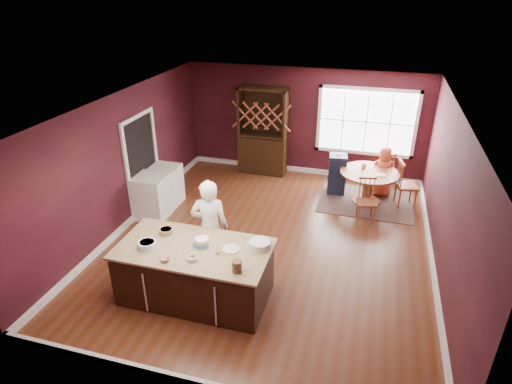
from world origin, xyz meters
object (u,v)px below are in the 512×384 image
dryer (166,185)px  hutch (263,131)px  high_chair (337,173)px  baker (210,227)px  chair_south (367,201)px  toddler (338,160)px  dining_table (369,181)px  chair_east (407,184)px  washer (152,197)px  chair_north (382,171)px  layer_cake (202,242)px  seated_woman (383,171)px  kitchen_island (195,273)px

dryer → hutch: bearing=54.7°
high_chair → baker: bearing=-122.4°
baker → chair_south: (2.49, 2.48, -0.39)m
chair_south → toddler: chair_south is taller
chair_south → high_chair: bearing=111.5°
dining_table → dryer: dryer is taller
baker → toddler: (1.73, 3.70, -0.05)m
chair_east → toddler: 1.63m
toddler → washer: toddler is taller
chair_north → washer: bearing=-3.2°
toddler → dining_table: bearing=-25.0°
chair_east → dryer: (-5.19, -1.33, -0.09)m
layer_cake → seated_woman: bearing=59.0°
toddler → washer: 4.27m
chair_north → chair_east: bearing=95.6°
layer_cake → high_chair: (1.63, 4.28, -0.49)m
chair_north → seated_woman: size_ratio=0.82×
toddler → high_chair: bearing=-59.8°
dining_table → seated_woman: bearing=57.1°
layer_cake → chair_east: bearing=51.6°
kitchen_island → toddler: (1.71, 4.41, 0.37)m
baker → washer: size_ratio=1.85×
seated_woman → washer: (-4.66, -2.38, -0.13)m
seated_woman → hutch: hutch is taller
layer_cake → toddler: layer_cake is taller
chair_south → high_chair: (-0.74, 1.19, 0.02)m
toddler → hutch: bearing=161.1°
kitchen_island → dryer: bearing=124.2°
dryer → chair_east: bearing=14.4°
layer_cake → washer: 2.91m
chair_east → washer: (-5.19, -1.97, -0.07)m
high_chair → toddler: (-0.02, 0.03, 0.32)m
high_chair → washer: bearing=-155.3°
high_chair → dryer: (-3.63, -1.59, -0.05)m
toddler → dryer: 3.97m
baker → dryer: size_ratio=1.93×
kitchen_island → chair_east: size_ratio=2.17×
high_chair → hutch: 2.21m
dining_table → layer_cake: (-2.36, -3.96, 0.45)m
dining_table → hutch: 2.98m
kitchen_island → hutch: hutch is taller
high_chair → washer: high_chair is taller
kitchen_island → dining_table: (2.46, 4.06, 0.10)m
chair_south → hutch: hutch is taller
chair_south → dryer: bearing=174.8°
chair_south → toddler: bearing=111.4°
kitchen_island → hutch: (-0.27, 5.09, 0.68)m
kitchen_island → chair_north: chair_north is taller
seated_woman → kitchen_island: bearing=56.1°
dryer → dining_table: bearing=16.3°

